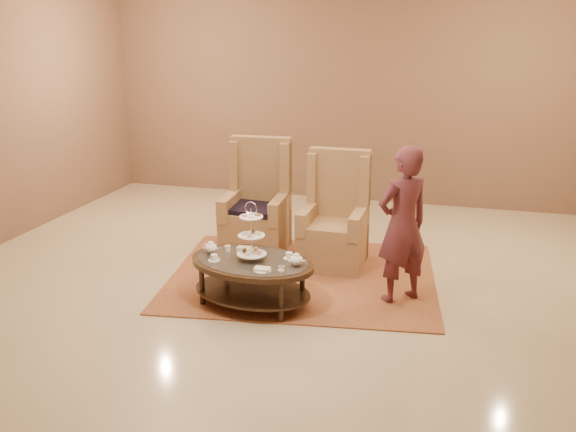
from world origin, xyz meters
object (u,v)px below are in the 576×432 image
(tea_table, at_px, (252,268))
(armchair_right, at_px, (335,227))
(person, at_px, (403,225))
(armchair_left, at_px, (257,213))

(tea_table, relative_size, armchair_right, 1.08)
(tea_table, distance_m, armchair_right, 1.51)
(tea_table, bearing_deg, armchair_right, 78.75)
(tea_table, relative_size, person, 0.89)
(tea_table, distance_m, person, 1.58)
(armchair_right, height_order, person, person)
(armchair_right, bearing_deg, armchair_left, 168.88)
(armchair_left, relative_size, person, 0.86)
(armchair_right, relative_size, person, 0.83)
(armchair_right, bearing_deg, tea_table, -111.49)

